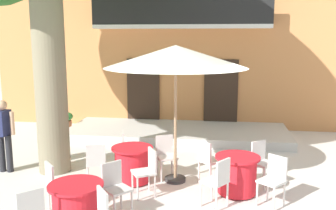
# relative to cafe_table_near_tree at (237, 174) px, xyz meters

# --- Properties ---
(ground_plane) EXTENTS (120.00, 120.00, 0.00)m
(ground_plane) POSITION_rel_cafe_table_near_tree_xyz_m (-1.02, 0.35, -0.39)
(ground_plane) COLOR silver
(building_facade) EXTENTS (13.00, 5.09, 7.50)m
(building_facade) POSITION_rel_cafe_table_near_tree_xyz_m (-1.65, 7.34, 3.36)
(building_facade) COLOR #CC844C
(building_facade) RESTS_ON ground
(entrance_step_platform) EXTENTS (6.68, 2.43, 0.25)m
(entrance_step_platform) POSITION_rel_cafe_table_near_tree_xyz_m (-1.65, 4.14, -0.27)
(entrance_step_platform) COLOR silver
(entrance_step_platform) RESTS_ON ground
(cafe_table_near_tree) EXTENTS (0.86, 0.86, 0.76)m
(cafe_table_near_tree) POSITION_rel_cafe_table_near_tree_xyz_m (0.00, 0.00, 0.00)
(cafe_table_near_tree) COLOR red
(cafe_table_near_tree) RESTS_ON ground
(cafe_chair_near_tree_0) EXTENTS (0.56, 0.56, 0.91)m
(cafe_chair_near_tree_0) POSITION_rel_cafe_table_near_tree_xyz_m (-0.36, -0.66, 0.14)
(cafe_chair_near_tree_0) COLOR silver
(cafe_chair_near_tree_0) RESTS_ON ground
(cafe_chair_near_tree_1) EXTENTS (0.56, 0.56, 0.91)m
(cafe_chair_near_tree_1) POSITION_rel_cafe_table_near_tree_xyz_m (0.63, -0.42, 0.14)
(cafe_chair_near_tree_1) COLOR silver
(cafe_chair_near_tree_1) RESTS_ON ground
(cafe_chair_near_tree_2) EXTENTS (0.56, 0.56, 0.91)m
(cafe_chair_near_tree_2) POSITION_rel_cafe_table_near_tree_xyz_m (0.51, 0.55, 0.14)
(cafe_chair_near_tree_2) COLOR silver
(cafe_chair_near_tree_2) RESTS_ON ground
(cafe_chair_near_tree_3) EXTENTS (0.57, 0.57, 0.91)m
(cafe_chair_near_tree_3) POSITION_rel_cafe_table_near_tree_xyz_m (-0.58, 0.48, 0.14)
(cafe_chair_near_tree_3) COLOR silver
(cafe_chair_near_tree_3) RESTS_ON ground
(cafe_table_middle) EXTENTS (0.86, 0.86, 0.76)m
(cafe_table_middle) POSITION_rel_cafe_table_near_tree_xyz_m (-2.14, 0.31, 0.00)
(cafe_table_middle) COLOR red
(cafe_table_middle) RESTS_ON ground
(cafe_chair_middle_0) EXTENTS (0.55, 0.55, 0.91)m
(cafe_chair_middle_0) POSITION_rel_cafe_table_near_tree_xyz_m (-1.71, -0.31, 0.14)
(cafe_chair_middle_0) COLOR silver
(cafe_chair_middle_0) RESTS_ON ground
(cafe_chair_middle_1) EXTENTS (0.53, 0.53, 0.91)m
(cafe_chair_middle_1) POSITION_rel_cafe_table_near_tree_xyz_m (-1.50, 0.69, 0.14)
(cafe_chair_middle_1) COLOR silver
(cafe_chair_middle_1) RESTS_ON ground
(cafe_chair_middle_2) EXTENTS (0.49, 0.49, 0.91)m
(cafe_chair_middle_2) POSITION_rel_cafe_table_near_tree_xyz_m (-2.42, 1.01, 0.14)
(cafe_chair_middle_2) COLOR silver
(cafe_chair_middle_2) RESTS_ON ground
(cafe_chair_middle_3) EXTENTS (0.51, 0.51, 0.91)m
(cafe_chair_middle_3) POSITION_rel_cafe_table_near_tree_xyz_m (-2.82, -0.03, 0.14)
(cafe_chair_middle_3) COLOR silver
(cafe_chair_middle_3) RESTS_ON ground
(cafe_table_front) EXTENTS (0.86, 0.86, 0.76)m
(cafe_table_front) POSITION_rel_cafe_table_near_tree_xyz_m (-2.55, -1.77, 0.00)
(cafe_table_front) COLOR red
(cafe_table_front) RESTS_ON ground
(cafe_chair_front_1) EXTENTS (0.57, 0.57, 0.91)m
(cafe_chair_front_1) POSITION_rel_cafe_table_near_tree_xyz_m (-2.09, -1.16, 0.14)
(cafe_chair_front_1) COLOR silver
(cafe_chair_front_1) RESTS_ON ground
(cafe_chair_front_2) EXTENTS (0.56, 0.56, 0.91)m
(cafe_chair_front_2) POSITION_rel_cafe_table_near_tree_xyz_m (-3.10, -1.26, 0.14)
(cafe_chair_front_2) COLOR silver
(cafe_chair_front_2) RESTS_ON ground
(cafe_umbrella) EXTENTS (2.90, 2.90, 2.85)m
(cafe_umbrella) POSITION_rel_cafe_table_near_tree_xyz_m (-1.26, 0.48, 2.22)
(cafe_umbrella) COLOR #997A56
(cafe_umbrella) RESTS_ON ground
(ground_planter_left) EXTENTS (0.46, 0.46, 0.60)m
(ground_planter_left) POSITION_rel_cafe_table_near_tree_xyz_m (-5.34, 4.39, -0.05)
(ground_planter_left) COLOR #995638
(ground_planter_left) RESTS_ON ground
(pedestrian_near_entrance) EXTENTS (0.53, 0.36, 1.64)m
(pedestrian_near_entrance) POSITION_rel_cafe_table_near_tree_xyz_m (-5.12, 0.52, 0.53)
(pedestrian_near_entrance) COLOR #232328
(pedestrian_near_entrance) RESTS_ON ground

